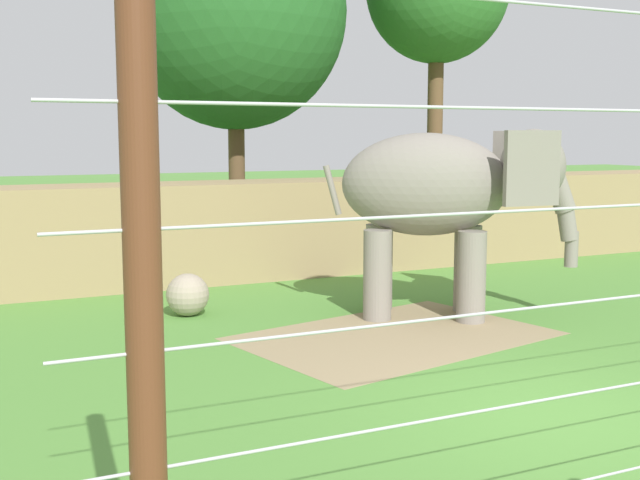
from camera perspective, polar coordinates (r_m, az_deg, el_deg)
ground_plane at (r=9.49m, az=17.10°, el=-12.06°), size 120.00×120.00×0.00m
dirt_patch at (r=12.65m, az=5.38°, el=-6.83°), size 5.23×4.10×0.01m
embankment_wall at (r=17.81m, az=-4.95°, el=0.79°), size 36.00×1.80×2.12m
elephant at (r=13.85m, az=8.89°, el=3.33°), size 3.94×3.13×3.23m
enrichment_ball at (r=14.10m, az=-9.43°, el=-3.87°), size 0.75×0.75×0.75m
tree_left_of_centre at (r=21.90m, az=-6.11°, el=15.91°), size 5.90×5.90×9.47m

